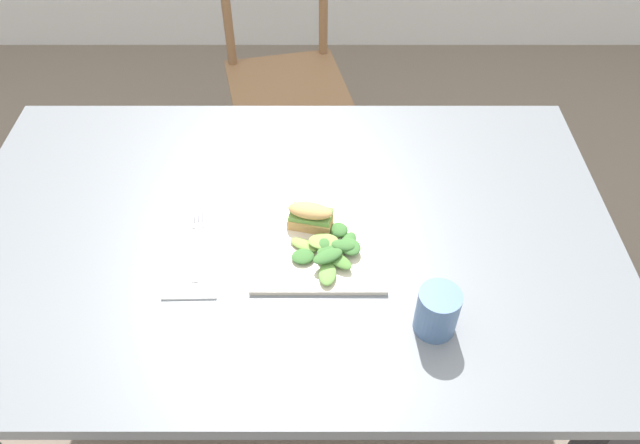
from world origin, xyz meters
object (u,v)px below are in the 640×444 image
at_px(sandwich_half_front, 312,216).
at_px(dining_table, 289,267).
at_px(chair_wooden_far, 287,78).
at_px(cup_extra_side, 438,312).
at_px(plate_lunch, 320,242).
at_px(fork_on_napkin, 199,238).

bearing_deg(sandwich_half_front, dining_table, -179.90).
relative_size(chair_wooden_far, cup_extra_side, 9.45).
xyz_separation_m(plate_lunch, fork_on_napkin, (-0.24, 0.01, 0.00)).
bearing_deg(chair_wooden_far, dining_table, -86.98).
distance_m(sandwich_half_front, cup_extra_side, 0.32).
xyz_separation_m(chair_wooden_far, plate_lunch, (0.12, -1.05, 0.30)).
relative_size(dining_table, chair_wooden_far, 1.55).
bearing_deg(chair_wooden_far, fork_on_napkin, -96.56).
xyz_separation_m(dining_table, sandwich_half_front, (0.05, 0.00, 0.16)).
bearing_deg(sandwich_half_front, fork_on_napkin, -171.98).
height_order(plate_lunch, sandwich_half_front, sandwich_half_front).
height_order(chair_wooden_far, cup_extra_side, chair_wooden_far).
height_order(dining_table, chair_wooden_far, chair_wooden_far).
distance_m(dining_table, fork_on_napkin, 0.22).
xyz_separation_m(dining_table, plate_lunch, (0.07, -0.04, 0.13)).
xyz_separation_m(chair_wooden_far, fork_on_napkin, (-0.12, -1.04, 0.30)).
bearing_deg(plate_lunch, cup_extra_side, -44.05).
height_order(fork_on_napkin, cup_extra_side, cup_extra_side).
bearing_deg(chair_wooden_far, plate_lunch, -83.36).
relative_size(sandwich_half_front, cup_extra_side, 1.05).
distance_m(plate_lunch, fork_on_napkin, 0.24).
xyz_separation_m(plate_lunch, sandwich_half_front, (-0.02, 0.04, 0.03)).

